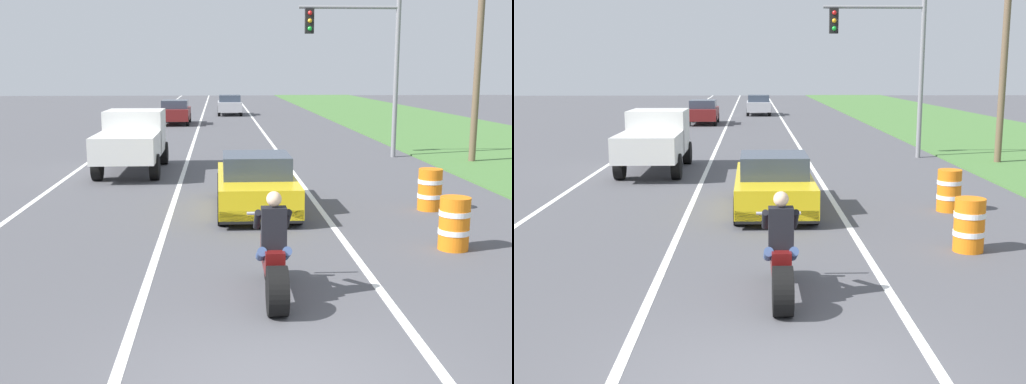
{
  "view_description": "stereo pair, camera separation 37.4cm",
  "coord_description": "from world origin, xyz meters",
  "views": [
    {
      "loc": [
        -0.65,
        -6.13,
        3.31
      ],
      "look_at": [
        0.07,
        5.96,
        1.0
      ],
      "focal_mm": 44.88,
      "sensor_mm": 36.0,
      "label": 1
    },
    {
      "loc": [
        -0.28,
        -6.14,
        3.31
      ],
      "look_at": [
        0.07,
        5.96,
        1.0
      ],
      "focal_mm": 44.88,
      "sensor_mm": 36.0,
      "label": 2
    }
  ],
  "objects": [
    {
      "name": "lane_stripe_left_solid",
      "position": [
        -5.4,
        20.0,
        0.0
      ],
      "size": [
        0.14,
        120.0,
        0.01
      ],
      "primitive_type": "cube",
      "color": "white",
      "rests_on": "ground"
    },
    {
      "name": "traffic_light_mast_near",
      "position": [
        4.99,
        18.13,
        3.94
      ],
      "size": [
        3.84,
        0.34,
        6.0
      ],
      "color": "gray",
      "rests_on": "ground"
    },
    {
      "name": "sports_car_yellow",
      "position": [
        0.24,
        8.91,
        0.63
      ],
      "size": [
        1.84,
        4.3,
        1.37
      ],
      "color": "yellow",
      "rests_on": "ground"
    },
    {
      "name": "distant_car_far_ahead",
      "position": [
        -3.29,
        33.99,
        0.77
      ],
      "size": [
        1.8,
        4.0,
        1.5
      ],
      "color": "maroon",
      "rests_on": "ground"
    },
    {
      "name": "construction_barrel_nearest",
      "position": [
        3.73,
        5.23,
        0.5
      ],
      "size": [
        0.58,
        0.58,
        1.0
      ],
      "color": "orange",
      "rests_on": "ground"
    },
    {
      "name": "lane_stripe_centre_dashed",
      "position": [
        -1.8,
        20.0,
        0.0
      ],
      "size": [
        0.14,
        120.0,
        0.01
      ],
      "primitive_type": "cube",
      "color": "white",
      "rests_on": "ground"
    },
    {
      "name": "utility_pole_roadside",
      "position": [
        8.57,
        16.45,
        4.16
      ],
      "size": [
        0.24,
        0.24,
        8.32
      ],
      "primitive_type": "cylinder",
      "color": "brown",
      "rests_on": "ground"
    },
    {
      "name": "distant_car_further_ahead",
      "position": [
        0.24,
        42.26,
        0.77
      ],
      "size": [
        1.8,
        4.0,
        1.5
      ],
      "color": "#B2B2B7",
      "rests_on": "ground"
    },
    {
      "name": "pickup_truck_left_lane_white",
      "position": [
        -3.47,
        14.99,
        1.11
      ],
      "size": [
        2.02,
        4.8,
        1.98
      ],
      "color": "silver",
      "rests_on": "ground"
    },
    {
      "name": "construction_barrel_mid",
      "position": [
        4.4,
        8.64,
        0.5
      ],
      "size": [
        0.58,
        0.58,
        1.0
      ],
      "color": "orange",
      "rests_on": "ground"
    },
    {
      "name": "lane_stripe_right_solid",
      "position": [
        1.8,
        20.0,
        0.0
      ],
      "size": [
        0.14,
        120.0,
        0.01
      ],
      "primitive_type": "cube",
      "color": "white",
      "rests_on": "ground"
    },
    {
      "name": "motorcycle_with_rider",
      "position": [
        0.13,
        2.75,
        0.59
      ],
      "size": [
        0.7,
        2.21,
        1.62
      ],
      "color": "black",
      "rests_on": "ground"
    }
  ]
}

